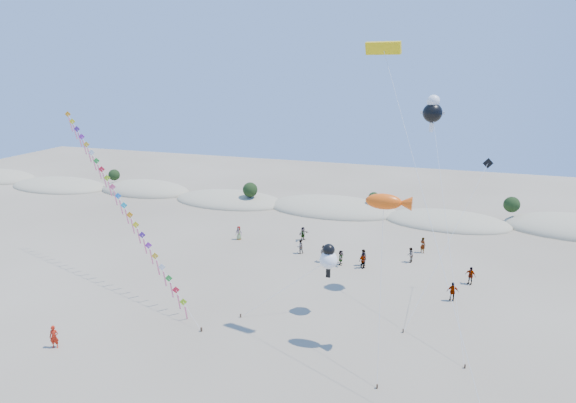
{
  "coord_description": "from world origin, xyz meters",
  "views": [
    {
      "loc": [
        14.5,
        -20.57,
        20.1
      ],
      "look_at": [
        3.37,
        14.0,
        9.87
      ],
      "focal_mm": 30.0,
      "sensor_mm": 36.0,
      "label": 1
    }
  ],
  "objects_px": {
    "flyer_foreground": "(54,337)",
    "parafoil_kite": "(385,54)",
    "kite_train": "(119,198)",
    "fish_kite": "(389,202)"
  },
  "relations": [
    {
      "from": "fish_kite",
      "to": "parafoil_kite",
      "type": "xyz_separation_m",
      "value": [
        -1.03,
        1.84,
        9.86
      ]
    },
    {
      "from": "fish_kite",
      "to": "flyer_foreground",
      "type": "distance_m",
      "value": 26.27
    },
    {
      "from": "parafoil_kite",
      "to": "flyer_foreground",
      "type": "xyz_separation_m",
      "value": [
        -21.86,
        -9.72,
        -20.05
      ]
    },
    {
      "from": "kite_train",
      "to": "fish_kite",
      "type": "relative_size",
      "value": 1.87
    },
    {
      "from": "kite_train",
      "to": "flyer_foreground",
      "type": "bearing_deg",
      "value": -78.96
    },
    {
      "from": "fish_kite",
      "to": "flyer_foreground",
      "type": "relative_size",
      "value": 6.58
    },
    {
      "from": "parafoil_kite",
      "to": "flyer_foreground",
      "type": "height_order",
      "value": "parafoil_kite"
    },
    {
      "from": "flyer_foreground",
      "to": "kite_train",
      "type": "bearing_deg",
      "value": 80.06
    },
    {
      "from": "kite_train",
      "to": "parafoil_kite",
      "type": "bearing_deg",
      "value": -5.0
    },
    {
      "from": "flyer_foreground",
      "to": "parafoil_kite",
      "type": "bearing_deg",
      "value": 3.0
    }
  ]
}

